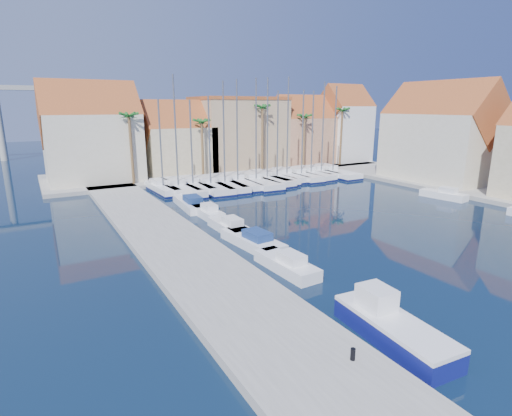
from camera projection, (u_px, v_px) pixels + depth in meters
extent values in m
plane|color=black|center=(438.00, 312.00, 21.16)|extent=(260.00, 260.00, 0.00)
cube|color=gray|center=(188.00, 257.00, 28.12)|extent=(6.00, 77.00, 0.50)
cube|color=gray|center=(223.00, 170.00, 66.26)|extent=(54.00, 16.00, 0.50)
cube|color=gray|center=(499.00, 192.00, 49.10)|extent=(12.00, 60.00, 0.50)
cylinder|color=black|center=(353.00, 354.00, 16.27)|extent=(0.21, 0.21, 0.52)
cube|color=navy|center=(393.00, 332.00, 18.36)|extent=(2.56, 6.37, 0.93)
cube|color=white|center=(394.00, 321.00, 18.22)|extent=(2.56, 6.37, 0.21)
cube|color=white|center=(376.00, 298.00, 19.17)|extent=(1.48, 1.76, 1.14)
cube|color=white|center=(286.00, 265.00, 26.31)|extent=(1.94, 5.41, 0.80)
cube|color=white|center=(291.00, 258.00, 25.70)|extent=(1.28, 1.92, 0.60)
cube|color=white|center=(252.00, 241.00, 30.89)|extent=(2.58, 6.50, 0.80)
cube|color=navy|center=(257.00, 235.00, 30.22)|extent=(1.61, 2.34, 0.60)
cube|color=white|center=(230.00, 227.00, 34.48)|extent=(1.81, 5.52, 0.80)
cube|color=white|center=(232.00, 221.00, 33.85)|extent=(1.25, 1.94, 0.60)
cube|color=white|center=(207.00, 213.00, 39.18)|extent=(1.64, 5.04, 0.80)
cube|color=white|center=(209.00, 207.00, 38.58)|extent=(1.14, 1.77, 0.60)
cube|color=white|center=(191.00, 204.00, 42.71)|extent=(2.73, 7.06, 0.80)
cube|color=navy|center=(193.00, 199.00, 41.93)|extent=(1.73, 2.53, 0.60)
cube|color=white|center=(443.00, 195.00, 46.90)|extent=(2.42, 5.38, 0.80)
cube|color=white|center=(448.00, 190.00, 46.34)|extent=(1.42, 1.97, 0.60)
cube|color=white|center=(162.00, 189.00, 50.05)|extent=(2.42, 8.23, 1.00)
cube|color=#0D1444|center=(162.00, 191.00, 50.13)|extent=(2.48, 8.30, 0.28)
cube|color=white|center=(160.00, 181.00, 50.52)|extent=(1.57, 2.50, 0.60)
cylinder|color=slate|center=(161.00, 143.00, 48.30)|extent=(0.20, 0.20, 10.35)
cube|color=white|center=(177.00, 188.00, 50.20)|extent=(3.73, 11.99, 1.00)
cube|color=#0D1444|center=(177.00, 191.00, 50.28)|extent=(3.79, 12.05, 0.28)
cube|color=white|center=(173.00, 181.00, 50.97)|extent=(2.35, 3.67, 0.60)
cylinder|color=slate|center=(176.00, 132.00, 47.96)|extent=(0.20, 0.20, 13.17)
cube|color=white|center=(192.00, 186.00, 51.59)|extent=(2.88, 10.03, 1.00)
cube|color=#0D1444|center=(192.00, 189.00, 51.67)|extent=(2.94, 10.09, 0.28)
cube|color=white|center=(188.00, 179.00, 52.22)|extent=(1.90, 3.04, 0.60)
cylinder|color=slate|center=(191.00, 142.00, 49.77)|extent=(0.20, 0.20, 10.32)
cube|color=white|center=(209.00, 186.00, 51.75)|extent=(3.45, 11.30, 1.00)
cube|color=#0D1444|center=(209.00, 188.00, 51.83)|extent=(3.51, 11.36, 0.28)
cube|color=white|center=(206.00, 179.00, 52.52)|extent=(2.19, 3.45, 0.60)
cylinder|color=slate|center=(209.00, 140.00, 49.80)|extent=(0.20, 0.20, 10.79)
cube|color=white|center=(223.00, 184.00, 52.73)|extent=(3.41, 11.28, 1.00)
cube|color=#0D1444|center=(223.00, 187.00, 52.81)|extent=(3.47, 11.34, 0.28)
cube|color=white|center=(220.00, 177.00, 53.50)|extent=(2.18, 3.44, 0.60)
cylinder|color=slate|center=(224.00, 133.00, 50.56)|extent=(0.20, 0.20, 12.61)
cube|color=white|center=(236.00, 183.00, 53.93)|extent=(3.57, 11.20, 1.00)
cube|color=#0D1444|center=(236.00, 185.00, 54.01)|extent=(3.64, 11.26, 0.28)
cube|color=white|center=(233.00, 176.00, 54.69)|extent=(2.22, 3.43, 0.60)
cylinder|color=slate|center=(237.00, 131.00, 51.73)|extent=(0.20, 0.20, 12.87)
cube|color=white|center=(254.00, 181.00, 54.87)|extent=(3.62, 11.88, 1.00)
cube|color=#0D1444|center=(254.00, 184.00, 54.95)|extent=(3.68, 11.94, 0.28)
cube|color=white|center=(250.00, 174.00, 55.69)|extent=(2.31, 3.62, 0.60)
cylinder|color=slate|center=(256.00, 130.00, 52.62)|extent=(0.20, 0.20, 13.07)
cube|color=white|center=(265.00, 179.00, 56.37)|extent=(3.47, 11.10, 1.00)
cube|color=#0D1444|center=(265.00, 182.00, 56.45)|extent=(3.53, 11.16, 0.28)
cube|color=white|center=(261.00, 173.00, 57.06)|extent=(2.18, 3.39, 0.60)
cylinder|color=slate|center=(267.00, 128.00, 54.16)|extent=(0.20, 0.20, 13.23)
cube|color=white|center=(275.00, 179.00, 57.05)|extent=(2.56, 9.38, 1.00)
cube|color=#0D1444|center=(275.00, 181.00, 57.13)|extent=(2.62, 9.44, 0.28)
cube|color=white|center=(272.00, 172.00, 57.64)|extent=(1.74, 2.83, 0.60)
cylinder|color=slate|center=(278.00, 134.00, 55.09)|extent=(0.20, 0.20, 11.58)
cube|color=white|center=(285.00, 176.00, 58.83)|extent=(2.69, 9.52, 1.00)
cube|color=#0D1444|center=(285.00, 178.00, 58.91)|extent=(2.75, 9.59, 0.28)
cube|color=white|center=(282.00, 170.00, 59.44)|extent=(1.79, 2.88, 0.60)
cylinder|color=slate|center=(288.00, 126.00, 56.63)|extent=(0.20, 0.20, 13.48)
cube|color=white|center=(300.00, 176.00, 59.32)|extent=(2.98, 9.72, 1.00)
cube|color=#0D1444|center=(299.00, 178.00, 59.40)|extent=(3.04, 9.78, 0.28)
cube|color=white|center=(296.00, 169.00, 59.96)|extent=(1.89, 2.97, 0.60)
cylinder|color=slate|center=(303.00, 132.00, 57.32)|extent=(0.20, 0.20, 11.77)
cube|color=white|center=(309.00, 174.00, 60.46)|extent=(3.14, 9.79, 1.00)
cube|color=#0D1444|center=(309.00, 176.00, 60.54)|extent=(3.20, 9.85, 0.28)
cube|color=white|center=(305.00, 168.00, 61.04)|extent=(1.94, 3.00, 0.60)
cylinder|color=slate|center=(312.00, 132.00, 58.50)|extent=(0.20, 0.20, 11.67)
cube|color=white|center=(320.00, 173.00, 61.64)|extent=(2.56, 8.15, 1.00)
cube|color=#0D1444|center=(319.00, 175.00, 61.72)|extent=(2.62, 8.21, 0.28)
cube|color=white|center=(317.00, 167.00, 62.14)|extent=(1.60, 2.49, 0.60)
cylinder|color=slate|center=(323.00, 127.00, 59.55)|extent=(0.20, 0.20, 13.01)
cube|color=white|center=(330.00, 172.00, 62.19)|extent=(3.07, 11.40, 1.00)
cube|color=#0D1444|center=(330.00, 175.00, 62.27)|extent=(3.13, 11.46, 0.28)
cube|color=white|center=(326.00, 166.00, 62.95)|extent=(2.10, 3.43, 0.60)
cylinder|color=slate|center=(335.00, 129.00, 60.04)|extent=(0.20, 0.20, 12.41)
cube|color=beige|center=(93.00, 148.00, 54.62)|extent=(12.00, 9.00, 9.00)
cube|color=#934020|center=(90.00, 114.00, 53.50)|extent=(12.30, 9.00, 9.00)
cube|color=tan|center=(178.00, 150.00, 60.64)|extent=(10.00, 8.00, 7.00)
cube|color=#934020|center=(177.00, 127.00, 59.77)|extent=(10.30, 8.00, 8.00)
cube|color=tan|center=(239.00, 134.00, 66.27)|extent=(14.00, 10.00, 11.00)
cube|color=#934020|center=(238.00, 98.00, 64.85)|extent=(14.20, 10.20, 0.50)
cube|color=tan|center=(301.00, 141.00, 71.58)|extent=(10.00, 8.00, 8.00)
cube|color=#934020|center=(301.00, 118.00, 70.58)|extent=(10.30, 8.00, 8.00)
cube|color=white|center=(343.00, 134.00, 74.82)|extent=(8.00, 8.00, 10.00)
cube|color=#934020|center=(345.00, 106.00, 73.57)|extent=(8.30, 8.00, 8.00)
cube|color=beige|center=(439.00, 147.00, 55.48)|extent=(9.00, 14.00, 9.00)
cube|color=#934020|center=(443.00, 114.00, 54.36)|extent=(9.00, 14.30, 9.00)
cylinder|color=brown|center=(131.00, 150.00, 52.34)|extent=(0.36, 0.36, 9.00)
sphere|color=#1B5E20|center=(129.00, 116.00, 51.26)|extent=(2.60, 2.60, 2.60)
cylinder|color=brown|center=(202.00, 150.00, 57.27)|extent=(0.36, 0.36, 8.00)
sphere|color=#1B5E20|center=(202.00, 122.00, 56.32)|extent=(2.60, 2.60, 2.60)
cylinder|color=brown|center=(262.00, 140.00, 61.83)|extent=(0.36, 0.36, 10.00)
sphere|color=#1B5E20|center=(262.00, 107.00, 60.63)|extent=(2.60, 2.60, 2.60)
cylinder|color=brown|center=(304.00, 142.00, 65.87)|extent=(0.36, 0.36, 8.50)
sphere|color=#1B5E20|center=(305.00, 117.00, 64.85)|extent=(2.60, 2.60, 2.60)
cylinder|color=brown|center=(341.00, 137.00, 69.59)|extent=(0.36, 0.36, 9.50)
sphere|color=#1B5E20|center=(342.00, 110.00, 68.45)|extent=(2.60, 2.60, 2.60)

